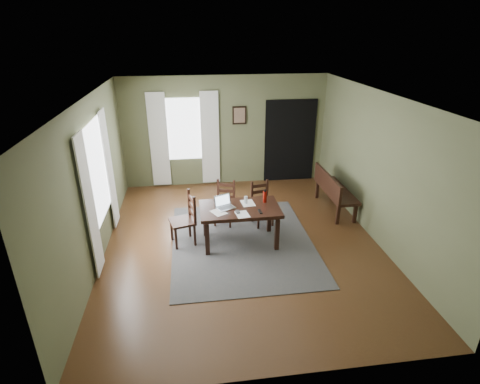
{
  "coord_description": "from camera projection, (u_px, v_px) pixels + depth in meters",
  "views": [
    {
      "loc": [
        -0.86,
        -6.01,
        3.72
      ],
      "look_at": [
        0.0,
        0.3,
        0.9
      ],
      "focal_mm": 28.0,
      "sensor_mm": 36.0,
      "label": 1
    }
  ],
  "objects": [
    {
      "name": "ground",
      "position": [
        242.0,
        242.0,
        7.06
      ],
      "size": [
        5.0,
        6.0,
        0.01
      ],
      "color": "#492C16"
    },
    {
      "name": "paper_a",
      "position": [
        219.0,
        212.0,
        6.57
      ],
      "size": [
        0.32,
        0.35,
        0.0
      ],
      "primitive_type": "cube",
      "rotation": [
        0.0,
        0.0,
        0.5
      ],
      "color": "white",
      "rests_on": "dining_table"
    },
    {
      "name": "tv_remote",
      "position": [
        260.0,
        211.0,
        6.59
      ],
      "size": [
        0.06,
        0.17,
        0.02
      ],
      "primitive_type": "cube",
      "rotation": [
        0.0,
        0.0,
        0.06
      ],
      "color": "black",
      "rests_on": "dining_table"
    },
    {
      "name": "curtain_left_far",
      "position": [
        109.0,
        170.0,
        7.19
      ],
      "size": [
        0.03,
        0.48,
        2.3
      ],
      "color": "silver",
      "rests_on": "ground"
    },
    {
      "name": "curtain_back_right",
      "position": [
        210.0,
        139.0,
        9.19
      ],
      "size": [
        0.44,
        0.03,
        2.3
      ],
      "color": "silver",
      "rests_on": "ground"
    },
    {
      "name": "chair_back_left",
      "position": [
        225.0,
        203.0,
        7.59
      ],
      "size": [
        0.5,
        0.5,
        0.89
      ],
      "rotation": [
        0.0,
        0.0,
        -0.34
      ],
      "color": "black",
      "rests_on": "rug"
    },
    {
      "name": "chair_back_right",
      "position": [
        262.0,
        204.0,
        7.56
      ],
      "size": [
        0.46,
        0.46,
        0.88
      ],
      "rotation": [
        0.0,
        0.0,
        0.22
      ],
      "color": "black",
      "rests_on": "rug"
    },
    {
      "name": "paper_e",
      "position": [
        242.0,
        214.0,
        6.5
      ],
      "size": [
        0.25,
        0.31,
        0.0
      ],
      "primitive_type": "cube",
      "rotation": [
        0.0,
        0.0,
        0.14
      ],
      "color": "white",
      "rests_on": "dining_table"
    },
    {
      "name": "chair_end",
      "position": [
        185.0,
        220.0,
        6.85
      ],
      "size": [
        0.53,
        0.53,
        0.99
      ],
      "rotation": [
        0.0,
        0.0,
        -1.31
      ],
      "color": "black",
      "rests_on": "rug"
    },
    {
      "name": "curtain_back_left",
      "position": [
        159.0,
        141.0,
        9.04
      ],
      "size": [
        0.44,
        0.03,
        2.3
      ],
      "color": "silver",
      "rests_on": "ground"
    },
    {
      "name": "framed_picture",
      "position": [
        239.0,
        115.0,
        9.08
      ],
      "size": [
        0.34,
        0.03,
        0.44
      ],
      "color": "black",
      "rests_on": "ground"
    },
    {
      "name": "room_shell",
      "position": [
        242.0,
        150.0,
        6.33
      ],
      "size": [
        5.02,
        6.02,
        2.71
      ],
      "color": "#585E3D",
      "rests_on": "ground"
    },
    {
      "name": "drinking_glass",
      "position": [
        246.0,
        200.0,
        6.88
      ],
      "size": [
        0.07,
        0.07,
        0.14
      ],
      "primitive_type": "cylinder",
      "rotation": [
        0.0,
        0.0,
        -0.2
      ],
      "color": "silver",
      "rests_on": "dining_table"
    },
    {
      "name": "window_back",
      "position": [
        184.0,
        129.0,
        9.04
      ],
      "size": [
        1.0,
        0.01,
        1.5
      ],
      "color": "white",
      "rests_on": "ground"
    },
    {
      "name": "dining_table",
      "position": [
        240.0,
        212.0,
        6.79
      ],
      "size": [
        1.44,
        0.87,
        0.72
      ],
      "rotation": [
        0.0,
        0.0,
        0.0
      ],
      "color": "black",
      "rests_on": "rug"
    },
    {
      "name": "laptop",
      "position": [
        224.0,
        204.0,
        6.74
      ],
      "size": [
        0.4,
        0.36,
        0.22
      ],
      "rotation": [
        0.0,
        0.0,
        0.42
      ],
      "color": "#B7B7BC",
      "rests_on": "dining_table"
    },
    {
      "name": "computer_mouse",
      "position": [
        238.0,
        212.0,
        6.55
      ],
      "size": [
        0.07,
        0.11,
        0.03
      ],
      "primitive_type": "cube",
      "rotation": [
        0.0,
        0.0,
        0.18
      ],
      "color": "#3F3F42",
      "rests_on": "dining_table"
    },
    {
      "name": "doorway_back",
      "position": [
        290.0,
        141.0,
        9.53
      ],
      "size": [
        1.3,
        0.03,
        2.1
      ],
      "color": "black",
      "rests_on": "ground"
    },
    {
      "name": "paper_c",
      "position": [
        248.0,
        203.0,
        6.91
      ],
      "size": [
        0.26,
        0.32,
        0.0
      ],
      "primitive_type": "cube",
      "rotation": [
        0.0,
        0.0,
        0.1
      ],
      "color": "white",
      "rests_on": "dining_table"
    },
    {
      "name": "water_bottle",
      "position": [
        265.0,
        196.0,
        6.92
      ],
      "size": [
        0.09,
        0.09,
        0.25
      ],
      "rotation": [
        0.0,
        0.0,
        -0.22
      ],
      "color": "#AB180D",
      "rests_on": "dining_table"
    },
    {
      "name": "bench",
      "position": [
        333.0,
        188.0,
        8.11
      ],
      "size": [
        0.49,
        1.51,
        0.85
      ],
      "rotation": [
        0.0,
        0.0,
        1.57
      ],
      "color": "black",
      "rests_on": "ground"
    },
    {
      "name": "window_left",
      "position": [
        97.0,
        173.0,
        6.35
      ],
      "size": [
        0.01,
        1.3,
        1.7
      ],
      "color": "white",
      "rests_on": "ground"
    },
    {
      "name": "rug",
      "position": [
        242.0,
        242.0,
        7.06
      ],
      "size": [
        2.6,
        3.2,
        0.01
      ],
      "color": "#3D3D3D",
      "rests_on": "ground"
    },
    {
      "name": "curtain_left_near",
      "position": [
        90.0,
        207.0,
        5.71
      ],
      "size": [
        0.03,
        0.48,
        2.3
      ],
      "color": "silver",
      "rests_on": "ground"
    }
  ]
}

